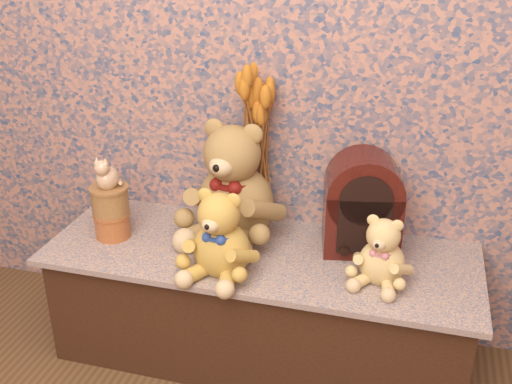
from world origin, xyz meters
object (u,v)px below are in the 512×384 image
at_px(teddy_medium, 221,229).
at_px(biscuit_tin_lower, 113,225).
at_px(cat_figurine, 107,171).
at_px(teddy_large, 235,175).
at_px(teddy_small, 383,247).
at_px(ceramic_vase, 256,202).
at_px(cathedral_radio, 363,202).

bearing_deg(teddy_medium, biscuit_tin_lower, 172.50).
bearing_deg(cat_figurine, teddy_large, 18.43).
bearing_deg(teddy_small, teddy_large, 173.96).
bearing_deg(cat_figurine, teddy_medium, -15.30).
bearing_deg(teddy_small, ceramic_vase, 163.95).
height_order(teddy_medium, cathedral_radio, cathedral_radio).
xyz_separation_m(teddy_large, cathedral_radio, (0.43, 0.01, -0.05)).
relative_size(teddy_medium, ceramic_vase, 1.70).
xyz_separation_m(teddy_medium, biscuit_tin_lower, (-0.44, 0.12, -0.11)).
bearing_deg(ceramic_vase, biscuit_tin_lower, -154.28).
height_order(teddy_large, teddy_medium, teddy_large).
height_order(teddy_medium, biscuit_tin_lower, teddy_medium).
bearing_deg(cat_figurine, biscuit_tin_lower, 0.00).
relative_size(teddy_medium, cathedral_radio, 0.89).
bearing_deg(cat_figurine, teddy_small, -2.69).
height_order(teddy_large, cat_figurine, teddy_large).
bearing_deg(ceramic_vase, teddy_large, -122.04).
bearing_deg(teddy_large, cathedral_radio, 9.79).
height_order(teddy_medium, cat_figurine, cat_figurine).
bearing_deg(biscuit_tin_lower, cathedral_radio, 9.95).
xyz_separation_m(teddy_large, biscuit_tin_lower, (-0.41, -0.14, -0.18)).
height_order(teddy_small, cathedral_radio, cathedral_radio).
bearing_deg(teddy_large, biscuit_tin_lower, -152.33).
distance_m(teddy_large, teddy_medium, 0.27).
distance_m(teddy_large, cathedral_radio, 0.43).
distance_m(teddy_small, ceramic_vase, 0.53).
bearing_deg(cathedral_radio, ceramic_vase, 157.51).
xyz_separation_m(teddy_small, biscuit_tin_lower, (-0.92, 0.04, -0.07)).
bearing_deg(teddy_medium, teddy_large, 104.62).
distance_m(teddy_medium, teddy_small, 0.49).
distance_m(teddy_large, teddy_small, 0.56).
relative_size(teddy_small, cathedral_radio, 0.69).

